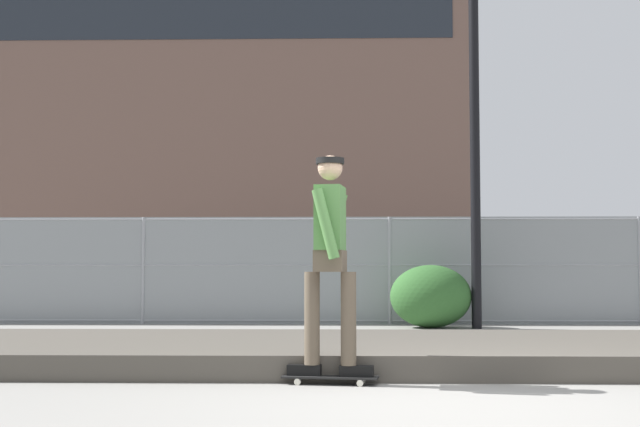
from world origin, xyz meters
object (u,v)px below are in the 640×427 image
object	(u,v)px
skateboard	(330,377)
shrub_left	(431,296)
street_lamp	(474,45)
parked_car_near	(168,274)
parked_car_mid	(492,274)
skater	(330,249)

from	to	relation	value
skateboard	shrub_left	size ratio (longest dim) A/B	0.62
street_lamp	parked_car_near	size ratio (longest dim) A/B	1.68
street_lamp	parked_car_mid	distance (m)	5.25
skateboard	parked_car_near	distance (m)	11.15
skateboard	street_lamp	xyz separation A→B (m)	(2.25, 6.80, 4.53)
street_lamp	parked_car_mid	size ratio (longest dim) A/B	1.69
street_lamp	shrub_left	bearing A→B (deg)	167.92
street_lamp	shrub_left	xyz separation A→B (m)	(-0.72, 0.15, -4.08)
skater	street_lamp	distance (m)	7.96
parked_car_near	skateboard	bearing A→B (deg)	-71.86
skateboard	shrub_left	xyz separation A→B (m)	(1.54, 6.95, 0.45)
skateboard	parked_car_near	size ratio (longest dim) A/B	0.18
street_lamp	parked_car_mid	world-z (taller)	street_lamp
parked_car_mid	shrub_left	bearing A→B (deg)	-114.62
skater	parked_car_mid	world-z (taller)	skater
skateboard	parked_car_near	xyz separation A→B (m)	(-3.46, 10.57, 0.78)
parked_car_near	shrub_left	distance (m)	6.18
parked_car_mid	shrub_left	size ratio (longest dim) A/B	3.37
parked_car_mid	shrub_left	xyz separation A→B (m)	(-1.57, -3.42, -0.33)
parked_car_mid	shrub_left	distance (m)	3.78
parked_car_near	parked_car_mid	distance (m)	6.57
skateboard	skater	size ratio (longest dim) A/B	0.44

